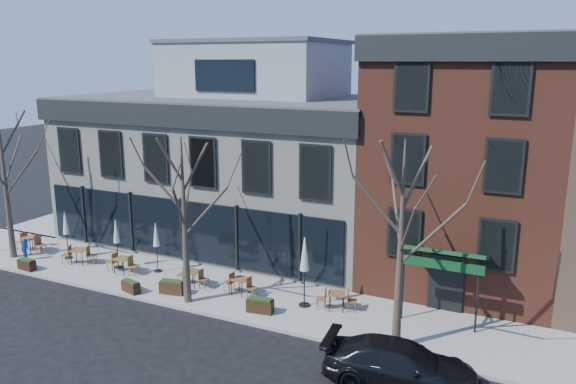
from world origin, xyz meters
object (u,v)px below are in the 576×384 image
at_px(call_box, 25,249).
at_px(umbrella_0, 66,225).
at_px(parked_sedan, 401,365).
at_px(cafe_set_0, 31,243).

xyz_separation_m(call_box, umbrella_0, (1.74, 1.17, 1.14)).
bearing_deg(umbrella_0, parked_sedan, -11.97).
distance_m(cafe_set_0, umbrella_0, 2.76).
bearing_deg(cafe_set_0, parked_sedan, -10.13).
relative_size(parked_sedan, call_box, 4.19).
relative_size(call_box, umbrella_0, 0.47).
relative_size(parked_sedan, cafe_set_0, 2.52).
bearing_deg(cafe_set_0, call_box, -53.93).
distance_m(parked_sedan, call_box, 20.40).
bearing_deg(umbrella_0, call_box, -146.02).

